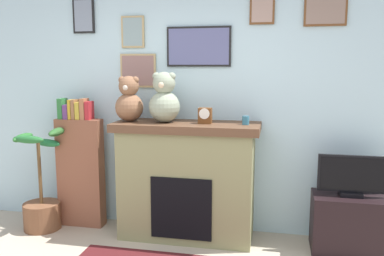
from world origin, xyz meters
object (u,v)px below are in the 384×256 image
Objects in this scene: bookshelf at (80,168)px; candle_jar at (246,120)px; fireplace at (187,180)px; television at (352,177)px; potted_plant at (42,199)px; teddy_bear_tan at (164,100)px; tv_stand at (349,224)px; mantel_clock at (205,116)px; teddy_bear_brown at (129,101)px.

bookshelf reaches higher than candle_jar.
fireplace is 1.56m from television.
fireplace reaches higher than potted_plant.
fireplace is 2.38× the size of television.
television is at bearing -1.37° from candle_jar.
candle_jar is 0.82m from teddy_bear_tan.
fireplace is at bearing 178.54° from tv_stand.
candle_jar is (2.13, 0.12, 0.89)m from potted_plant.
television is at bearing -90.00° from tv_stand.
mantel_clock is 0.31× the size of teddy_bear_tan.
mantel_clock is (-1.37, 0.02, 0.98)m from tv_stand.
bookshelf is 16.58× the size of candle_jar.
teddy_bear_tan is at bearing 179.31° from tv_stand.
television is 1.47m from mantel_clock.
teddy_bear_tan is (-0.22, -0.02, 0.81)m from fireplace.
tv_stand is at bearing -0.85° from mantel_clock.
fireplace is 17.16× the size of candle_jar.
bookshelf is 2.80× the size of teddy_bear_tan.
television is 1.09m from candle_jar.
teddy_bear_tan reaches higher than fireplace.
teddy_bear_brown is at bearing -179.97° from candle_jar.
teddy_bear_tan is at bearing -4.63° from bookshelf.
potted_plant is 2.32m from candle_jar.
bookshelf reaches higher than television.
tv_stand is 1.47× the size of teddy_bear_brown.
teddy_bear_brown is at bearing -178.22° from fireplace.
potted_plant is (-1.56, -0.14, -0.27)m from fireplace.
teddy_bear_tan reaches higher than tv_stand.
fireplace is 1.20m from bookshelf.
tv_stand is (1.56, -0.04, -0.32)m from fireplace.
bookshelf is (-1.19, 0.06, 0.05)m from fireplace.
mantel_clock is 0.33× the size of teddy_bear_brown.
teddy_bear_brown is at bearing 179.43° from tv_stand.
television is at bearing -0.91° from mantel_clock.
mantel_clock is (-1.37, 0.02, 0.52)m from television.
candle_jar is at bearing 178.63° from television.
mantel_clock is at bearing -0.14° from teddy_bear_tan.
television reaches higher than tv_stand.
candle_jar is 0.55× the size of mantel_clock.
potted_plant is at bearing -151.32° from bookshelf.
teddy_bear_tan is (-1.78, 0.02, 1.13)m from tv_stand.
mantel_clock reaches higher than fireplace.
bookshelf is at bearing 177.92° from tv_stand.
teddy_bear_brown is (-0.78, 0.00, 0.13)m from mantel_clock.
tv_stand is at bearing 1.79° from potted_plant.
potted_plant reaches higher than television.
fireplace is 3.16× the size of teddy_bear_brown.
mantel_clock reaches higher than candle_jar.
bookshelf is 1.23m from teddy_bear_tan.
teddy_bear_tan is at bearing 5.10° from potted_plant.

